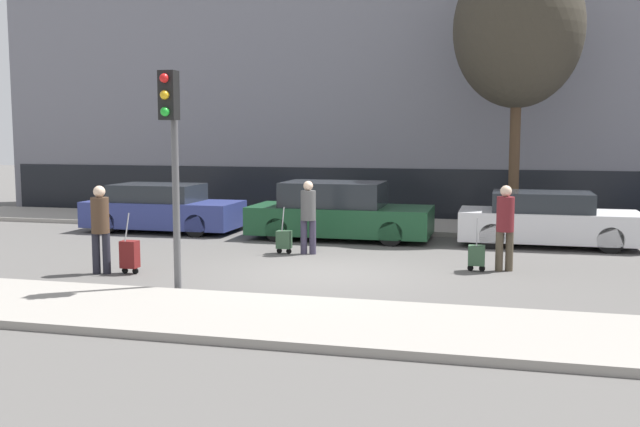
{
  "coord_description": "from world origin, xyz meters",
  "views": [
    {
      "loc": [
        3.23,
        -13.21,
        2.68
      ],
      "look_at": [
        -0.6,
        1.8,
        0.95
      ],
      "focal_mm": 40.0,
      "sensor_mm": 36.0,
      "label": 1
    }
  ],
  "objects_px": {
    "parked_car_0": "(162,209)",
    "bare_tree_near_crossing": "(518,29)",
    "trolley_right": "(477,255)",
    "pedestrian_left": "(100,224)",
    "pedestrian_center": "(308,213)",
    "parked_car_1": "(339,212)",
    "trolley_left": "(130,254)",
    "traffic_light": "(172,136)",
    "parked_car_2": "(547,220)",
    "pedestrian_right": "(505,223)",
    "trolley_center": "(284,240)"
  },
  "relations": [
    {
      "from": "pedestrian_left",
      "to": "pedestrian_right",
      "type": "xyz_separation_m",
      "value": [
        7.52,
        2.21,
        -0.01
      ]
    },
    {
      "from": "trolley_left",
      "to": "pedestrian_right",
      "type": "relative_size",
      "value": 0.7
    },
    {
      "from": "pedestrian_left",
      "to": "trolley_left",
      "type": "relative_size",
      "value": 1.44
    },
    {
      "from": "parked_car_2",
      "to": "pedestrian_right",
      "type": "relative_size",
      "value": 2.48
    },
    {
      "from": "parked_car_1",
      "to": "pedestrian_center",
      "type": "relative_size",
      "value": 2.81
    },
    {
      "from": "parked_car_0",
      "to": "trolley_right",
      "type": "height_order",
      "value": "parked_car_0"
    },
    {
      "from": "trolley_center",
      "to": "parked_car_1",
      "type": "bearing_deg",
      "value": 74.99
    },
    {
      "from": "traffic_light",
      "to": "bare_tree_near_crossing",
      "type": "height_order",
      "value": "bare_tree_near_crossing"
    },
    {
      "from": "traffic_light",
      "to": "bare_tree_near_crossing",
      "type": "relative_size",
      "value": 0.5
    },
    {
      "from": "pedestrian_center",
      "to": "bare_tree_near_crossing",
      "type": "bearing_deg",
      "value": 36.61
    },
    {
      "from": "parked_car_2",
      "to": "trolley_right",
      "type": "height_order",
      "value": "parked_car_2"
    },
    {
      "from": "trolley_center",
      "to": "trolley_right",
      "type": "height_order",
      "value": "trolley_center"
    },
    {
      "from": "parked_car_2",
      "to": "pedestrian_center",
      "type": "distance_m",
      "value": 5.85
    },
    {
      "from": "parked_car_1",
      "to": "traffic_light",
      "type": "xyz_separation_m",
      "value": [
        -1.27,
        -6.85,
        1.97
      ]
    },
    {
      "from": "bare_tree_near_crossing",
      "to": "pedestrian_left",
      "type": "bearing_deg",
      "value": -135.03
    },
    {
      "from": "pedestrian_left",
      "to": "pedestrian_center",
      "type": "distance_m",
      "value": 4.56
    },
    {
      "from": "trolley_left",
      "to": "pedestrian_center",
      "type": "relative_size",
      "value": 0.72
    },
    {
      "from": "pedestrian_left",
      "to": "parked_car_0",
      "type": "bearing_deg",
      "value": -87.03
    },
    {
      "from": "traffic_light",
      "to": "pedestrian_center",
      "type": "bearing_deg",
      "value": 75.49
    },
    {
      "from": "trolley_right",
      "to": "bare_tree_near_crossing",
      "type": "height_order",
      "value": "bare_tree_near_crossing"
    },
    {
      "from": "parked_car_2",
      "to": "bare_tree_near_crossing",
      "type": "height_order",
      "value": "bare_tree_near_crossing"
    },
    {
      "from": "pedestrian_center",
      "to": "parked_car_1",
      "type": "bearing_deg",
      "value": 77.92
    },
    {
      "from": "pedestrian_left",
      "to": "bare_tree_near_crossing",
      "type": "height_order",
      "value": "bare_tree_near_crossing"
    },
    {
      "from": "pedestrian_right",
      "to": "parked_car_1",
      "type": "bearing_deg",
      "value": 123.14
    },
    {
      "from": "traffic_light",
      "to": "pedestrian_left",
      "type": "bearing_deg",
      "value": 150.25
    },
    {
      "from": "parked_car_0",
      "to": "traffic_light",
      "type": "xyz_separation_m",
      "value": [
        3.75,
        -7.0,
        2.02
      ]
    },
    {
      "from": "trolley_right",
      "to": "bare_tree_near_crossing",
      "type": "xyz_separation_m",
      "value": [
        0.75,
        5.69,
        5.1
      ]
    },
    {
      "from": "parked_car_0",
      "to": "bare_tree_near_crossing",
      "type": "bearing_deg",
      "value": 11.77
    },
    {
      "from": "parked_car_0",
      "to": "bare_tree_near_crossing",
      "type": "xyz_separation_m",
      "value": [
        9.37,
        1.95,
        4.79
      ]
    },
    {
      "from": "trolley_center",
      "to": "bare_tree_near_crossing",
      "type": "height_order",
      "value": "bare_tree_near_crossing"
    },
    {
      "from": "pedestrian_center",
      "to": "trolley_right",
      "type": "bearing_deg",
      "value": -25.79
    },
    {
      "from": "trolley_center",
      "to": "traffic_light",
      "type": "distance_m",
      "value": 4.93
    },
    {
      "from": "parked_car_1",
      "to": "trolley_left",
      "type": "bearing_deg",
      "value": -117.46
    },
    {
      "from": "trolley_left",
      "to": "bare_tree_near_crossing",
      "type": "height_order",
      "value": "bare_tree_near_crossing"
    },
    {
      "from": "trolley_left",
      "to": "trolley_center",
      "type": "distance_m",
      "value": 3.69
    },
    {
      "from": "parked_car_2",
      "to": "pedestrian_left",
      "type": "relative_size",
      "value": 2.46
    },
    {
      "from": "pedestrian_left",
      "to": "pedestrian_center",
      "type": "bearing_deg",
      "value": -148.5
    },
    {
      "from": "traffic_light",
      "to": "parked_car_1",
      "type": "bearing_deg",
      "value": 79.46
    },
    {
      "from": "bare_tree_near_crossing",
      "to": "traffic_light",
      "type": "bearing_deg",
      "value": -122.11
    },
    {
      "from": "parked_car_0",
      "to": "trolley_center",
      "type": "height_order",
      "value": "parked_car_0"
    },
    {
      "from": "trolley_left",
      "to": "trolley_right",
      "type": "bearing_deg",
      "value": 16.58
    },
    {
      "from": "parked_car_2",
      "to": "trolley_right",
      "type": "distance_m",
      "value": 4.01
    },
    {
      "from": "parked_car_1",
      "to": "pedestrian_left",
      "type": "bearing_deg",
      "value": -121.12
    },
    {
      "from": "parked_car_0",
      "to": "traffic_light",
      "type": "relative_size",
      "value": 1.14
    },
    {
      "from": "parked_car_0",
      "to": "bare_tree_near_crossing",
      "type": "height_order",
      "value": "bare_tree_near_crossing"
    },
    {
      "from": "parked_car_0",
      "to": "parked_car_2",
      "type": "height_order",
      "value": "parked_car_0"
    },
    {
      "from": "parked_car_1",
      "to": "trolley_center",
      "type": "xyz_separation_m",
      "value": [
        -0.68,
        -2.54,
        -0.36
      ]
    },
    {
      "from": "bare_tree_near_crossing",
      "to": "trolley_left",
      "type": "bearing_deg",
      "value": -133.42
    },
    {
      "from": "pedestrian_center",
      "to": "trolley_center",
      "type": "relative_size",
      "value": 1.56
    },
    {
      "from": "trolley_center",
      "to": "traffic_light",
      "type": "height_order",
      "value": "traffic_light"
    }
  ]
}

